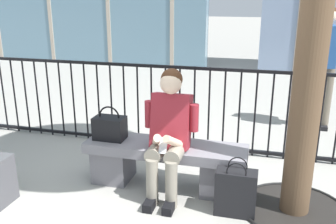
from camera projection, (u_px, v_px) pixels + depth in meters
ground_plane at (165, 185)px, 3.82m from camera, size 60.00×60.00×0.00m
stone_bench at (165, 161)px, 3.73m from camera, size 1.60×0.44×0.45m
seated_person_with_phone at (169, 130)px, 3.48m from camera, size 0.52×0.66×1.21m
handbag_on_bench at (110, 127)px, 3.78m from camera, size 0.31×0.20×0.35m
shopping_bag at (236, 192)px, 3.26m from camera, size 0.35×0.18×0.52m
bystander_at_railing at (324, 59)px, 5.17m from camera, size 0.55×0.40×1.71m
plaza_railing at (187, 108)px, 4.56m from camera, size 8.85×0.04×1.05m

